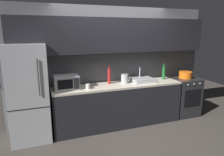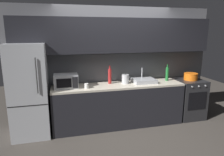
{
  "view_description": "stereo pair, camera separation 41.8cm",
  "coord_description": "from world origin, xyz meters",
  "px_view_note": "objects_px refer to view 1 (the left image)",
  "views": [
    {
      "loc": [
        -1.55,
        -2.94,
        1.98
      ],
      "look_at": [
        -0.14,
        0.9,
        1.05
      ],
      "focal_mm": 32.76,
      "sensor_mm": 36.0,
      "label": 1
    },
    {
      "loc": [
        -1.15,
        -3.06,
        1.98
      ],
      "look_at": [
        -0.14,
        0.9,
        1.05
      ],
      "focal_mm": 32.76,
      "sensor_mm": 36.0,
      "label": 2
    }
  ],
  "objects_px": {
    "kettle": "(125,79)",
    "cooking_pot": "(185,75)",
    "microwave": "(66,82)",
    "wine_bottle_green": "(164,73)",
    "refrigerator": "(29,93)",
    "mug_white": "(88,87)",
    "oven_range": "(184,96)",
    "wine_bottle_red": "(109,76)"
  },
  "relations": [
    {
      "from": "oven_range",
      "to": "cooking_pot",
      "type": "height_order",
      "value": "cooking_pot"
    },
    {
      "from": "oven_range",
      "to": "cooking_pot",
      "type": "bearing_deg",
      "value": 133.67
    },
    {
      "from": "refrigerator",
      "to": "microwave",
      "type": "xyz_separation_m",
      "value": [
        0.68,
        0.02,
        0.15
      ]
    },
    {
      "from": "mug_white",
      "to": "cooking_pot",
      "type": "distance_m",
      "value": 2.4
    },
    {
      "from": "oven_range",
      "to": "microwave",
      "type": "distance_m",
      "value": 2.84
    },
    {
      "from": "mug_white",
      "to": "oven_range",
      "type": "bearing_deg",
      "value": 3.19
    },
    {
      "from": "oven_range",
      "to": "wine_bottle_red",
      "type": "relative_size",
      "value": 2.34
    },
    {
      "from": "oven_range",
      "to": "kettle",
      "type": "distance_m",
      "value": 1.64
    },
    {
      "from": "wine_bottle_green",
      "to": "mug_white",
      "type": "relative_size",
      "value": 3.66
    },
    {
      "from": "kettle",
      "to": "cooking_pot",
      "type": "relative_size",
      "value": 0.72
    },
    {
      "from": "microwave",
      "to": "wine_bottle_green",
      "type": "relative_size",
      "value": 1.25
    },
    {
      "from": "refrigerator",
      "to": "wine_bottle_green",
      "type": "xyz_separation_m",
      "value": [
        2.9,
        0.08,
        0.17
      ]
    },
    {
      "from": "wine_bottle_green",
      "to": "wine_bottle_red",
      "type": "relative_size",
      "value": 0.96
    },
    {
      "from": "oven_range",
      "to": "wine_bottle_red",
      "type": "xyz_separation_m",
      "value": [
        -1.87,
        0.13,
        0.61
      ]
    },
    {
      "from": "cooking_pot",
      "to": "mug_white",
      "type": "bearing_deg",
      "value": -176.77
    },
    {
      "from": "wine_bottle_red",
      "to": "cooking_pot",
      "type": "bearing_deg",
      "value": -3.99
    },
    {
      "from": "kettle",
      "to": "cooking_pot",
      "type": "bearing_deg",
      "value": -1.97
    },
    {
      "from": "refrigerator",
      "to": "kettle",
      "type": "bearing_deg",
      "value": 1.6
    },
    {
      "from": "refrigerator",
      "to": "mug_white",
      "type": "distance_m",
      "value": 1.07
    },
    {
      "from": "mug_white",
      "to": "kettle",
      "type": "bearing_deg",
      "value": 12.49
    },
    {
      "from": "cooking_pot",
      "to": "kettle",
      "type": "bearing_deg",
      "value": 178.03
    },
    {
      "from": "microwave",
      "to": "kettle",
      "type": "xyz_separation_m",
      "value": [
        1.23,
        0.03,
        -0.04
      ]
    },
    {
      "from": "mug_white",
      "to": "cooking_pot",
      "type": "bearing_deg",
      "value": 3.23
    },
    {
      "from": "refrigerator",
      "to": "mug_white",
      "type": "relative_size",
      "value": 17.67
    },
    {
      "from": "oven_range",
      "to": "kettle",
      "type": "bearing_deg",
      "value": 177.98
    },
    {
      "from": "refrigerator",
      "to": "wine_bottle_green",
      "type": "distance_m",
      "value": 2.9
    },
    {
      "from": "kettle",
      "to": "wine_bottle_green",
      "type": "height_order",
      "value": "wine_bottle_green"
    },
    {
      "from": "kettle",
      "to": "mug_white",
      "type": "relative_size",
      "value": 2.18
    },
    {
      "from": "refrigerator",
      "to": "wine_bottle_green",
      "type": "relative_size",
      "value": 4.83
    },
    {
      "from": "wine_bottle_red",
      "to": "mug_white",
      "type": "bearing_deg",
      "value": -153.34
    },
    {
      "from": "microwave",
      "to": "kettle",
      "type": "distance_m",
      "value": 1.23
    },
    {
      "from": "refrigerator",
      "to": "kettle",
      "type": "relative_size",
      "value": 8.1
    },
    {
      "from": "microwave",
      "to": "mug_white",
      "type": "height_order",
      "value": "microwave"
    },
    {
      "from": "microwave",
      "to": "wine_bottle_red",
      "type": "relative_size",
      "value": 1.2
    },
    {
      "from": "microwave",
      "to": "cooking_pot",
      "type": "distance_m",
      "value": 2.78
    },
    {
      "from": "refrigerator",
      "to": "wine_bottle_red",
      "type": "xyz_separation_m",
      "value": [
        1.59,
        0.13,
        0.17
      ]
    },
    {
      "from": "refrigerator",
      "to": "cooking_pot",
      "type": "distance_m",
      "value": 3.46
    },
    {
      "from": "refrigerator",
      "to": "mug_white",
      "type": "xyz_separation_m",
      "value": [
        1.06,
        -0.13,
        0.06
      ]
    },
    {
      "from": "wine_bottle_green",
      "to": "mug_white",
      "type": "height_order",
      "value": "wine_bottle_green"
    },
    {
      "from": "cooking_pot",
      "to": "wine_bottle_green",
      "type": "bearing_deg",
      "value": 171.95
    },
    {
      "from": "refrigerator",
      "to": "wine_bottle_green",
      "type": "height_order",
      "value": "refrigerator"
    },
    {
      "from": "wine_bottle_red",
      "to": "mug_white",
      "type": "relative_size",
      "value": 3.82
    }
  ]
}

